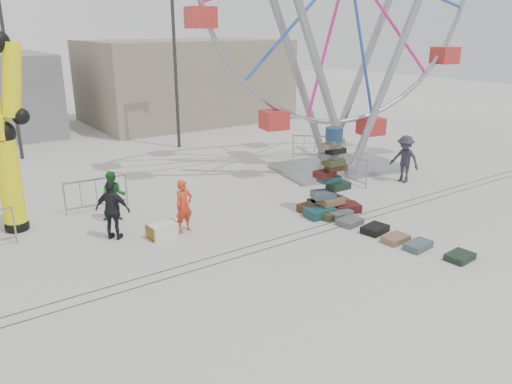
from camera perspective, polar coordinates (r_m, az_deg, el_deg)
ground at (r=13.58m, az=4.56°, el=-6.83°), size 90.00×90.00×0.00m
track_line_near at (r=14.00m, az=3.01°, el=-5.97°), size 40.00×0.04×0.01m
track_line_far at (r=14.29m, az=2.02°, el=-5.44°), size 40.00×0.04×0.01m
building_right at (r=33.15m, az=-8.16°, el=12.51°), size 12.00×8.00×5.00m
lamp_post_right at (r=25.02m, az=-9.07°, el=15.18°), size 1.41×0.25×8.00m
lamp_post_left at (r=24.80m, az=-26.33°, el=13.55°), size 1.41×0.25×8.00m
suitcase_tower at (r=16.27m, az=8.47°, el=0.31°), size 2.05×1.74×2.81m
steamer_trunk at (r=14.65m, az=-10.62°, el=-4.32°), size 0.89×0.56×0.39m
row_case_0 at (r=15.99m, az=8.31°, el=-2.56°), size 0.81×0.70×0.22m
row_case_1 at (r=15.58m, az=10.66°, el=-3.35°), size 0.81×0.68×0.18m
row_case_2 at (r=15.14m, az=13.44°, el=-4.14°), size 0.86×0.68×0.21m
row_case_3 at (r=14.65m, az=15.67°, el=-5.16°), size 0.78×0.54×0.18m
row_case_4 at (r=14.38m, az=18.05°, el=-5.83°), size 0.84×0.56×0.20m
row_case_5 at (r=14.11m, az=22.27°, el=-6.86°), size 0.78×0.60×0.17m
barricade_dummy_c at (r=17.19m, az=-17.77°, el=-0.22°), size 2.00×0.24×1.10m
barricade_wheel_front at (r=19.71m, az=10.61°, el=2.68°), size 0.28×2.00×1.10m
barricade_wheel_back at (r=23.08m, az=6.75°, el=5.16°), size 1.57×1.39×1.10m
pedestrian_red at (r=14.75m, az=-8.24°, el=-1.60°), size 0.62×0.45×1.57m
pedestrian_green at (r=16.05m, az=-15.96°, el=-0.46°), size 0.95×0.87×1.57m
pedestrian_black at (r=14.59m, az=-16.06°, el=-1.99°), size 1.03×1.02×1.74m
pedestrian_grey at (r=20.15m, az=16.63°, el=3.65°), size 0.87×1.28×1.84m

